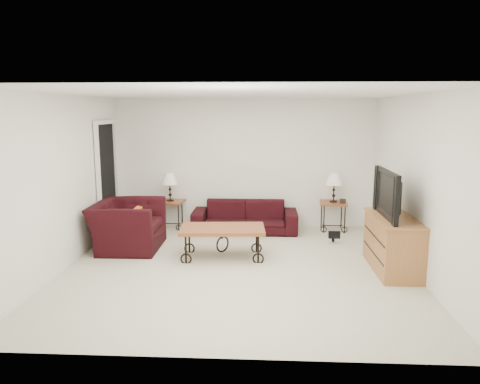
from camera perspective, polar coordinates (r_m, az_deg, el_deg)
name	(u,v)px	position (r m, az deg, el deg)	size (l,w,h in m)	color
ground	(238,267)	(6.76, -0.32, -9.43)	(5.00, 5.00, 0.00)	beige
wall_back	(245,163)	(8.92, 0.61, 3.62)	(5.00, 0.02, 2.50)	white
wall_front	(221,228)	(4.01, -2.41, -4.54)	(5.00, 0.02, 2.50)	white
wall_left	(65,182)	(7.05, -21.07, 1.19)	(0.02, 5.00, 2.50)	white
wall_right	(416,185)	(6.78, 21.27, 0.84)	(0.02, 5.00, 2.50)	white
ceiling	(237,94)	(6.37, -0.34, 12.26)	(5.00, 5.00, 0.00)	white
doorway	(107,180)	(8.59, -16.35, 1.40)	(0.08, 0.94, 2.04)	black
sofa	(245,217)	(8.61, 0.61, -3.12)	(1.97, 0.77, 0.57)	black
side_table_left	(171,214)	(8.97, -8.70, -2.81)	(0.50, 0.50, 0.54)	brown
side_table_right	(333,216)	(8.89, 11.58, -2.98)	(0.51, 0.51, 0.56)	brown
lamp_left	(170,187)	(8.86, -8.79, 0.63)	(0.31, 0.31, 0.54)	black
lamp_right	(334,187)	(8.78, 11.71, 0.56)	(0.32, 0.32, 0.56)	black
photo_frame_left	(161,200)	(8.79, -9.91, -0.99)	(0.11, 0.01, 0.09)	black
photo_frame_right	(343,201)	(8.70, 12.78, -1.12)	(0.11, 0.01, 0.09)	black
coffee_table	(223,242)	(7.12, -2.21, -6.34)	(1.30, 0.70, 0.49)	brown
armchair	(128,225)	(7.77, -13.92, -4.10)	(1.21, 1.05, 0.78)	black
throw_pillow	(135,219)	(7.65, -12.99, -3.30)	(0.35, 0.09, 0.35)	#B85B17
tv_stand	(393,244)	(6.90, 18.63, -6.16)	(0.54, 1.30, 0.78)	#A6743D
television	(394,194)	(6.73, 18.81, -0.22)	(1.17, 0.15, 0.67)	black
backpack	(333,231)	(8.10, 11.65, -4.84)	(0.31, 0.23, 0.40)	black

